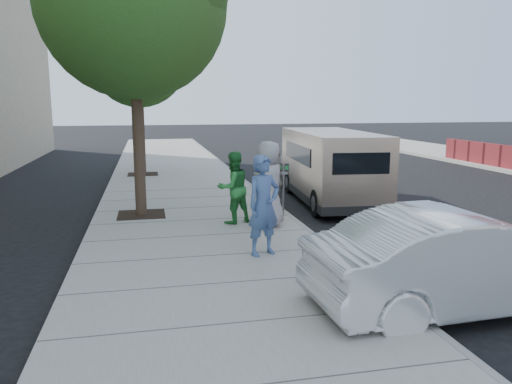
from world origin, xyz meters
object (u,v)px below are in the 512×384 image
Objects in this scene: sedan at (463,261)px; person_officer at (264,205)px; person_green_shirt at (233,188)px; person_striped_polo at (275,182)px; tree_far at (139,54)px; parking_meter at (283,178)px; person_gray_shirt at (269,184)px; van at (330,165)px.

person_officer is (-2.31, 2.82, 0.35)m from sedan.
person_striped_polo is (1.16, 0.52, 0.02)m from person_green_shirt.
tree_far reaches higher than parking_meter.
parking_meter is at bearing -67.71° from tree_far.
sedan is at bearing 68.09° from person_gray_shirt.
person_gray_shirt is (0.61, 2.09, 0.05)m from person_officer.
person_striped_polo is (1.04, 3.16, -0.07)m from person_officer.
tree_far reaches higher than sedan.
tree_far is at bearing 14.78° from sedan.
parking_meter is at bearing 45.81° from person_officer.
sedan is at bearing -92.50° from van.
van is 3.09m from person_striped_polo.
parking_meter is 0.77× the size of person_striped_polo.
parking_meter is at bearing -163.02° from person_gray_shirt.
person_officer is at bearing -117.59° from van.
tree_far reaches higher than person_officer.
van is at bearing -9.74° from sedan.
person_green_shirt is 0.93m from person_gray_shirt.
person_striped_polo is at bearing 49.48° from person_officer.
van is 2.97× the size of person_gray_shirt.
tree_far is at bearing -122.07° from person_striped_polo.
person_officer is 1.08× the size of person_striped_polo.
person_striped_polo is at bearing -178.30° from person_green_shirt.
tree_far is at bearing 130.29° from parking_meter.
tree_far is 9.25m from van.
person_striped_polo reaches higher than person_green_shirt.
tree_far is at bearing 135.59° from van.
parking_meter is at bearing 108.06° from person_striped_polo.
parking_meter is at bearing 175.93° from person_green_shirt.
person_gray_shirt is (-1.70, 4.90, 0.40)m from sedan.
person_green_shirt is 1.27m from person_striped_polo.
van is 4.16m from person_gray_shirt.
person_green_shirt is 0.98× the size of person_striped_polo.
person_striped_polo is at bearing -152.67° from person_gray_shirt.
van is 3.37× the size of person_striped_polo.
parking_meter is 3.33m from person_officer.
van is 3.45× the size of person_green_shirt.
person_gray_shirt is (-2.68, -3.18, 0.01)m from van.
van reaches higher than sedan.
person_officer reaches higher than person_green_shirt.
person_gray_shirt is at bearing -125.72° from van.
tree_far is 4.78× the size of parking_meter.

